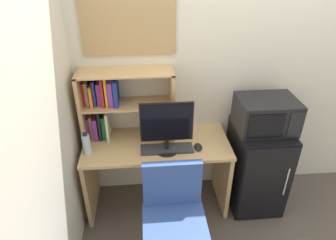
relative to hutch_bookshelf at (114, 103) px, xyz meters
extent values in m
cube|color=silver|center=(1.66, 0.15, 0.23)|extent=(6.40, 0.04, 2.60)
cube|color=tan|center=(0.36, -0.16, -0.35)|extent=(1.29, 0.57, 0.03)
cube|color=tan|center=(-0.27, -0.16, -0.72)|extent=(0.04, 0.51, 0.70)
cube|color=tan|center=(0.99, -0.16, -0.72)|extent=(0.04, 0.51, 0.70)
cube|color=tan|center=(-0.27, -0.01, -0.03)|extent=(0.03, 0.28, 0.63)
cube|color=tan|center=(0.51, -0.01, -0.03)|extent=(0.03, 0.28, 0.63)
cube|color=tan|center=(0.12, -0.01, 0.28)|extent=(0.81, 0.28, 0.01)
cube|color=tan|center=(0.12, -0.01, -0.01)|extent=(0.74, 0.28, 0.01)
cube|color=purple|center=(-0.24, 0.02, -0.23)|extent=(0.03, 0.17, 0.21)
cube|color=brown|center=(-0.21, 0.01, -0.22)|extent=(0.02, 0.20, 0.24)
cube|color=purple|center=(-0.18, 0.01, -0.23)|extent=(0.04, 0.20, 0.21)
cube|color=black|center=(-0.14, 0.01, -0.20)|extent=(0.02, 0.20, 0.28)
cube|color=#197233|center=(-0.11, 0.02, -0.23)|extent=(0.03, 0.17, 0.22)
cube|color=silver|center=(-0.07, 0.00, -0.20)|extent=(0.02, 0.24, 0.28)
cube|color=#B21E1E|center=(-0.24, 0.02, 0.10)|extent=(0.02, 0.16, 0.21)
cube|color=brown|center=(-0.21, 0.02, 0.10)|extent=(0.03, 0.18, 0.22)
cube|color=orange|center=(-0.18, 0.01, 0.09)|extent=(0.02, 0.20, 0.18)
cube|color=navy|center=(-0.15, 0.02, 0.10)|extent=(0.02, 0.16, 0.22)
cube|color=purple|center=(-0.11, 0.02, 0.09)|extent=(0.04, 0.16, 0.20)
cube|color=#B21E1E|center=(-0.08, 0.01, 0.12)|extent=(0.02, 0.20, 0.25)
cube|color=gold|center=(-0.05, 0.01, 0.12)|extent=(0.02, 0.19, 0.26)
cube|color=purple|center=(-0.01, 0.01, 0.10)|extent=(0.04, 0.21, 0.22)
cube|color=navy|center=(0.03, 0.00, 0.11)|extent=(0.04, 0.22, 0.23)
cylinder|color=black|center=(0.44, -0.28, -0.33)|extent=(0.20, 0.20, 0.02)
cylinder|color=black|center=(0.44, -0.28, -0.27)|extent=(0.04, 0.04, 0.10)
cube|color=black|center=(0.44, -0.27, -0.06)|extent=(0.44, 0.01, 0.35)
cube|color=black|center=(0.44, -0.28, -0.06)|extent=(0.41, 0.02, 0.33)
cube|color=#333338|center=(0.44, -0.27, -0.33)|extent=(0.45, 0.14, 0.02)
ellipsoid|color=black|center=(0.71, -0.27, -0.32)|extent=(0.07, 0.11, 0.03)
cylinder|color=silver|center=(-0.23, -0.25, -0.25)|extent=(0.06, 0.06, 0.18)
cylinder|color=black|center=(-0.23, -0.25, -0.15)|extent=(0.04, 0.04, 0.02)
cube|color=black|center=(1.31, -0.18, -0.65)|extent=(0.47, 0.54, 0.85)
cube|color=black|center=(1.31, -0.46, -0.65)|extent=(0.45, 0.01, 0.81)
cylinder|color=#B2B2B7|center=(1.47, -0.47, -0.61)|extent=(0.01, 0.01, 0.30)
cube|color=black|center=(1.31, -0.18, -0.08)|extent=(0.50, 0.38, 0.29)
cube|color=black|center=(1.24, -0.37, -0.08)|extent=(0.30, 0.01, 0.22)
cube|color=black|center=(1.48, -0.37, -0.08)|extent=(0.12, 0.01, 0.23)
cube|color=#334C8C|center=(0.45, -0.84, -0.63)|extent=(0.47, 0.47, 0.07)
cube|color=#334C8C|center=(0.45, -0.62, -0.40)|extent=(0.45, 0.06, 0.39)
cube|color=tan|center=(0.17, 0.11, 0.64)|extent=(0.77, 0.02, 0.51)
camera|label=1|loc=(0.27, -2.32, 1.18)|focal=31.70mm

